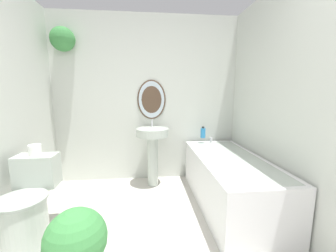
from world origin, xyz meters
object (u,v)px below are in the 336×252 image
at_px(pedestal_sink, 153,145).
at_px(shampoo_bottle, 203,133).
at_px(bathtub, 229,180).
at_px(toilet_paper_roll, 35,150).
at_px(potted_plant, 77,243).
at_px(toilet, 28,207).

height_order(pedestal_sink, shampoo_bottle, pedestal_sink).
height_order(bathtub, toilet_paper_roll, toilet_paper_roll).
bearing_deg(shampoo_bottle, bathtub, -79.38).
bearing_deg(potted_plant, shampoo_bottle, 50.50).
relative_size(pedestal_sink, bathtub, 0.57).
bearing_deg(potted_plant, toilet, 139.78).
height_order(shampoo_bottle, potted_plant, shampoo_bottle).
bearing_deg(potted_plant, toilet_paper_roll, 129.39).
bearing_deg(shampoo_bottle, potted_plant, -129.50).
height_order(pedestal_sink, bathtub, pedestal_sink).
xyz_separation_m(potted_plant, toilet_paper_roll, (-0.56, 0.69, 0.47)).
bearing_deg(toilet, bathtub, 11.46).
bearing_deg(toilet, toilet_paper_roll, 90.00).
height_order(toilet, potted_plant, toilet).
distance_m(toilet, toilet_paper_roll, 0.50).
bearing_deg(toilet_paper_roll, shampoo_bottle, 25.69).
xyz_separation_m(toilet, bathtub, (2.00, 0.41, -0.02)).
xyz_separation_m(pedestal_sink, shampoo_bottle, (0.74, 0.10, 0.13)).
relative_size(toilet, shampoo_bottle, 4.39).
relative_size(toilet, bathtub, 0.45).
bearing_deg(shampoo_bottle, pedestal_sink, -172.37).
distance_m(bathtub, shampoo_bottle, 0.83).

